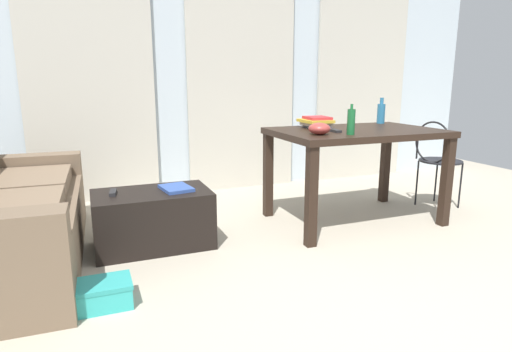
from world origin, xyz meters
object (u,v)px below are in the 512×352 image
object	(u,v)px
couch	(1,219)
wire_chair	(437,154)
tv_remote_on_table	(334,131)
magazine	(176,188)
bowl	(319,129)
shoebox	(99,294)
coffee_table	(153,219)
tv_remote_primary	(113,193)
craft_table	(356,142)
bottle_far	(381,113)
book_stack	(316,122)
bottle_near	(351,122)

from	to	relation	value
couch	wire_chair	distance (m)	3.50
tv_remote_on_table	magazine	xyz separation A→B (m)	(-1.23, 0.11, -0.37)
couch	bowl	bearing A→B (deg)	-6.71
wire_chair	shoebox	xyz separation A→B (m)	(-2.96, -0.76, -0.43)
coffee_table	wire_chair	distance (m)	2.58
tv_remote_primary	wire_chair	bearing A→B (deg)	7.63
coffee_table	magazine	world-z (taller)	magazine
tv_remote_on_table	craft_table	bearing A→B (deg)	21.54
bottle_far	shoebox	world-z (taller)	bottle_far
book_stack	shoebox	size ratio (longest dim) A/B	0.82
book_stack	coffee_table	bearing A→B (deg)	-172.73
coffee_table	bowl	size ratio (longest dim) A/B	5.00
craft_table	bottle_far	bearing A→B (deg)	34.36
bottle_far	book_stack	size ratio (longest dim) A/B	0.84
book_stack	bottle_near	bearing A→B (deg)	-88.69
wire_chair	shoebox	distance (m)	3.09
couch	bottle_far	size ratio (longest dim) A/B	8.18
coffee_table	tv_remote_primary	world-z (taller)	tv_remote_primary
shoebox	bottle_far	bearing A→B (deg)	22.59
couch	tv_remote_on_table	bearing A→B (deg)	-3.47
bottle_far	bowl	bearing A→B (deg)	-151.10
bottle_far	magazine	bearing A→B (deg)	-171.17
tv_remote_on_table	coffee_table	bearing A→B (deg)	-179.49
coffee_table	bottle_far	size ratio (longest dim) A/B	3.45
tv_remote_on_table	shoebox	world-z (taller)	tv_remote_on_table
bottle_near	bowl	distance (m)	0.24
bottle_near	shoebox	distance (m)	2.03
tv_remote_on_table	bottle_far	bearing A→B (deg)	33.94
bottle_near	book_stack	distance (m)	0.49
couch	craft_table	world-z (taller)	couch
bottle_far	bowl	size ratio (longest dim) A/B	1.45
bowl	bottle_near	bearing A→B (deg)	-22.09
craft_table	tv_remote_on_table	bearing A→B (deg)	-163.55
magazine	couch	bearing A→B (deg)	169.41
coffee_table	tv_remote_primary	bearing A→B (deg)	173.95
coffee_table	magazine	xyz separation A→B (m)	(0.17, -0.01, 0.21)
craft_table	tv_remote_primary	xyz separation A→B (m)	(-1.91, 0.06, -0.26)
craft_table	tv_remote_on_table	distance (m)	0.29
craft_table	wire_chair	size ratio (longest dim) A/B	1.65
craft_table	tv_remote_on_table	world-z (taller)	tv_remote_on_table
bottle_near	shoebox	xyz separation A→B (m)	(-1.81, -0.45, -0.80)
coffee_table	bottle_far	distance (m)	2.27
couch	bowl	xyz separation A→B (m)	(2.14, -0.25, 0.51)
bottle_near	magazine	world-z (taller)	bottle_near
coffee_table	shoebox	distance (m)	0.87
bottle_far	craft_table	bearing A→B (deg)	-145.64
coffee_table	bottle_far	world-z (taller)	bottle_far
book_stack	magazine	xyz separation A→B (m)	(-1.23, -0.19, -0.41)
tv_remote_primary	bottle_far	bearing A→B (deg)	14.60
magazine	bottle_near	bearing A→B (deg)	-22.42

